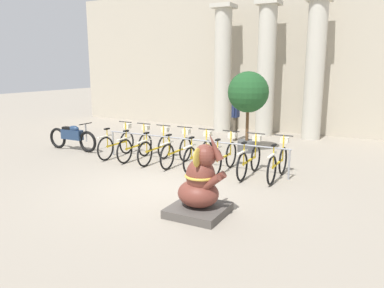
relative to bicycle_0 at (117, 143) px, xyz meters
name	(u,v)px	position (x,y,z in m)	size (l,w,h in m)	color
ground_plane	(163,187)	(2.82, -1.84, -0.42)	(60.00, 60.00, 0.00)	gray
building_facade	(274,59)	(2.82, 6.76, 2.58)	(20.00, 0.20, 6.00)	#B2A893
column_left	(223,69)	(0.98, 5.76, 2.21)	(0.88, 0.88, 5.16)	#BCB7A8
column_middle	(266,69)	(2.82, 5.76, 2.21)	(0.88, 0.88, 5.16)	#BCB7A8
column_right	(315,69)	(4.67, 5.76, 2.21)	(0.88, 0.88, 5.16)	#BCB7A8
bike_rack	(190,143)	(2.48, 0.11, 0.22)	(5.57, 0.05, 0.77)	gray
bicycle_0	(117,143)	(0.00, 0.00, 0.00)	(0.48, 1.72, 1.03)	black
bicycle_1	(136,146)	(0.71, -0.01, 0.00)	(0.48, 1.72, 1.03)	black
bicycle_2	(156,148)	(1.42, -0.02, 0.00)	(0.48, 1.72, 1.03)	black
bicycle_3	(177,151)	(2.13, 0.00, 0.00)	(0.48, 1.72, 1.03)	black
bicycle_4	(199,154)	(2.84, -0.05, 0.00)	(0.48, 1.72, 1.03)	black
bicycle_5	(224,156)	(3.55, 0.01, 0.00)	(0.48, 1.72, 1.03)	black
bicycle_6	(250,160)	(4.26, -0.03, 0.00)	(0.48, 1.72, 1.03)	black
bicycle_7	(278,162)	(4.97, 0.02, 0.00)	(0.48, 1.72, 1.03)	black
elephant_statue	(200,187)	(4.31, -2.90, 0.12)	(1.02, 1.02, 1.59)	#4C4742
motorcycle	(72,137)	(-1.87, 0.01, 0.04)	(2.04, 0.55, 0.94)	black
person_pedestrian	(236,112)	(2.25, 4.07, 0.67)	(0.24, 0.47, 1.79)	brown
potted_tree	(248,95)	(3.26, 2.53, 1.41)	(1.30, 1.30, 2.58)	#4C4C4C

